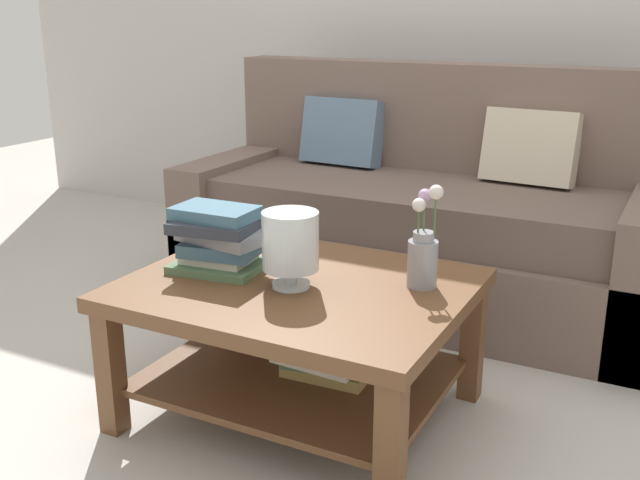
{
  "coord_description": "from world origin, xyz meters",
  "views": [
    {
      "loc": [
        1.08,
        -2.35,
        1.3
      ],
      "look_at": [
        0.0,
        -0.27,
        0.57
      ],
      "focal_mm": 41.63,
      "sensor_mm": 36.0,
      "label": 1
    }
  ],
  "objects_px": {
    "couch": "(423,221)",
    "glass_hurricane_vase": "(289,243)",
    "coffee_table": "(301,322)",
    "book_stack_main": "(219,239)",
    "flower_pitcher": "(423,252)"
  },
  "relations": [
    {
      "from": "couch",
      "to": "glass_hurricane_vase",
      "type": "xyz_separation_m",
      "value": [
        0.01,
        -1.25,
        0.25
      ]
    },
    {
      "from": "couch",
      "to": "flower_pitcher",
      "type": "distance_m",
      "value": 1.15
    },
    {
      "from": "couch",
      "to": "book_stack_main",
      "type": "distance_m",
      "value": 1.27
    },
    {
      "from": "coffee_table",
      "to": "couch",
      "type": "bearing_deg",
      "value": 91.07
    },
    {
      "from": "couch",
      "to": "glass_hurricane_vase",
      "type": "distance_m",
      "value": 1.28
    },
    {
      "from": "couch",
      "to": "glass_hurricane_vase",
      "type": "height_order",
      "value": "couch"
    },
    {
      "from": "book_stack_main",
      "to": "glass_hurricane_vase",
      "type": "relative_size",
      "value": 1.34
    },
    {
      "from": "flower_pitcher",
      "to": "glass_hurricane_vase",
      "type": "bearing_deg",
      "value": -152.43
    },
    {
      "from": "book_stack_main",
      "to": "glass_hurricane_vase",
      "type": "bearing_deg",
      "value": -6.43
    },
    {
      "from": "couch",
      "to": "coffee_table",
      "type": "bearing_deg",
      "value": -88.93
    },
    {
      "from": "coffee_table",
      "to": "glass_hurricane_vase",
      "type": "height_order",
      "value": "glass_hurricane_vase"
    },
    {
      "from": "coffee_table",
      "to": "glass_hurricane_vase",
      "type": "relative_size",
      "value": 4.37
    },
    {
      "from": "couch",
      "to": "flower_pitcher",
      "type": "height_order",
      "value": "couch"
    },
    {
      "from": "book_stack_main",
      "to": "flower_pitcher",
      "type": "distance_m",
      "value": 0.67
    },
    {
      "from": "coffee_table",
      "to": "book_stack_main",
      "type": "xyz_separation_m",
      "value": [
        -0.3,
        -0.01,
        0.24
      ]
    }
  ]
}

